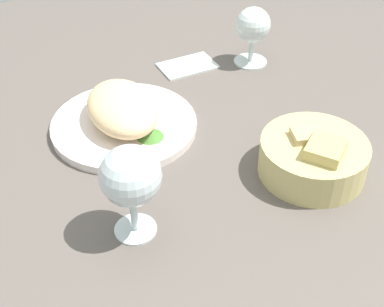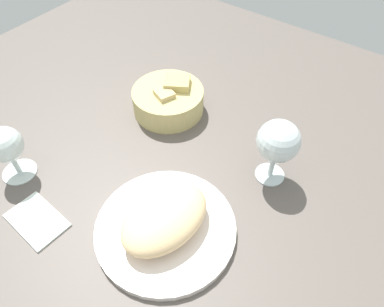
% 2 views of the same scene
% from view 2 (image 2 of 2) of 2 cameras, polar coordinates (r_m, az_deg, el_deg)
% --- Properties ---
extents(ground_plane, '(1.40, 1.40, 0.02)m').
position_cam_2_polar(ground_plane, '(0.72, -6.60, -4.24)').
color(ground_plane, '#5E554F').
extents(plate, '(0.25, 0.25, 0.01)m').
position_cam_2_polar(plate, '(0.64, -4.20, -11.80)').
color(plate, white).
rests_on(plate, ground_plane).
extents(omelette, '(0.18, 0.14, 0.06)m').
position_cam_2_polar(omelette, '(0.61, -4.39, -10.19)').
color(omelette, beige).
rests_on(omelette, plate).
extents(lettuce_garnish, '(0.04, 0.04, 0.01)m').
position_cam_2_polar(lettuce_garnish, '(0.66, -2.20, -6.71)').
color(lettuce_garnish, '#488132').
rests_on(lettuce_garnish, plate).
extents(bread_basket, '(0.16, 0.16, 0.07)m').
position_cam_2_polar(bread_basket, '(0.83, -3.69, 8.57)').
color(bread_basket, '#CCBB76').
rests_on(bread_basket, ground_plane).
extents(wine_glass_near, '(0.08, 0.08, 0.14)m').
position_cam_2_polar(wine_glass_near, '(0.66, 13.52, 1.69)').
color(wine_glass_near, silver).
rests_on(wine_glass_near, ground_plane).
extents(wine_glass_far, '(0.07, 0.07, 0.12)m').
position_cam_2_polar(wine_glass_far, '(0.74, -27.52, 0.92)').
color(wine_glass_far, silver).
rests_on(wine_glass_far, ground_plane).
extents(folded_napkin, '(0.08, 0.11, 0.01)m').
position_cam_2_polar(folded_napkin, '(0.71, -23.48, -9.63)').
color(folded_napkin, silver).
rests_on(folded_napkin, ground_plane).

